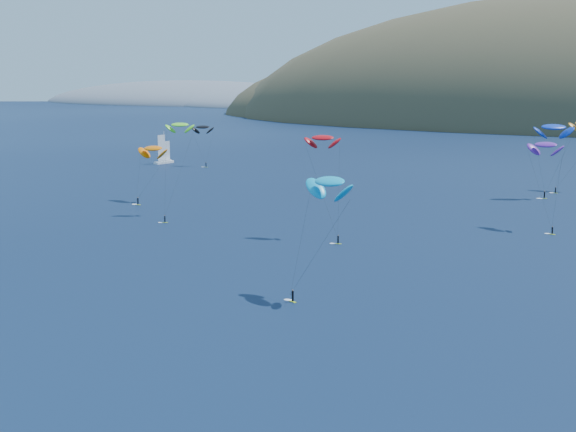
{
  "coord_description": "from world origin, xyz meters",
  "views": [
    {
      "loc": [
        76.88,
        -45.86,
        34.34
      ],
      "look_at": [
        10.78,
        80.0,
        9.0
      ],
      "focal_mm": 50.0,
      "sensor_mm": 36.0,
      "label": 1
    }
  ],
  "objects": [
    {
      "name": "headland",
      "position": [
        -445.26,
        750.08,
        -3.36
      ],
      "size": [
        460.0,
        250.0,
        60.0
      ],
      "color": "slate",
      "rests_on": "ground"
    },
    {
      "name": "sailboat",
      "position": [
        -109.07,
        204.82,
        0.99
      ],
      "size": [
        10.37,
        8.88,
        12.57
      ],
      "rotation": [
        0.0,
        0.0,
        -0.18
      ],
      "color": "white",
      "rests_on": "ground"
    },
    {
      "name": "kitesurfer_1",
      "position": [
        -56.26,
        128.95,
        14.32
      ],
      "size": [
        9.44,
        10.63,
        16.92
      ],
      "rotation": [
        0.0,
        0.0,
        -0.07
      ],
      "color": "#B6D317",
      "rests_on": "ground"
    },
    {
      "name": "kitesurfer_3",
      "position": [
        -37.48,
        115.19,
        21.96
      ],
      "size": [
        7.83,
        15.28,
        23.88
      ],
      "rotation": [
        0.0,
        0.0,
        0.51
      ],
      "color": "#B6D317",
      "rests_on": "ground"
    },
    {
      "name": "kitesurfer_4",
      "position": [
        38.79,
        184.27,
        19.77
      ],
      "size": [
        11.58,
        9.29,
        22.74
      ],
      "rotation": [
        0.0,
        0.0,
        0.49
      ],
      "color": "#B6D317",
      "rests_on": "ground"
    },
    {
      "name": "kitesurfer_5",
      "position": [
        26.28,
        64.08,
        18.13
      ],
      "size": [
        10.44,
        9.73,
        20.8
      ],
      "rotation": [
        0.0,
        0.0,
        -0.44
      ],
      "color": "#B6D317",
      "rests_on": "ground"
    },
    {
      "name": "kitesurfer_6",
      "position": [
        44.93,
        138.0,
        18.73
      ],
      "size": [
        8.81,
        10.31,
        21.02
      ],
      "rotation": [
        0.0,
        0.0,
        -0.29
      ],
      "color": "#B6D317",
      "rests_on": "ground"
    },
    {
      "name": "kitesurfer_9",
      "position": [
        5.13,
        106.43,
        20.98
      ],
      "size": [
        11.1,
        8.78,
        23.09
      ],
      "rotation": [
        0.0,
        0.0,
        0.25
      ],
      "color": "#B6D317",
      "rests_on": "ground"
    },
    {
      "name": "kitesurfer_12",
      "position": [
        -91.26,
        205.63,
        14.55
      ],
      "size": [
        8.93,
        7.1,
        16.86
      ],
      "rotation": [
        0.0,
        0.0,
        0.31
      ],
      "color": "#B6D317",
      "rests_on": "ground"
    }
  ]
}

